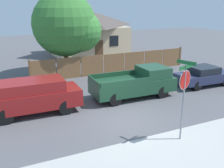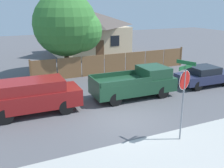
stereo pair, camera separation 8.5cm
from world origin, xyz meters
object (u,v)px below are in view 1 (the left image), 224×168
house (87,32)px  red_suv (33,96)px  parked_sedan (204,75)px  stop_sign (184,87)px  oak_tree (68,26)px  orange_pickup (136,83)px

house → red_suv: (-8.44, -14.92, -1.55)m
parked_sedan → stop_sign: size_ratio=1.20×
oak_tree → red_suv: bearing=-119.3°
oak_tree → red_suv: (-4.13, -7.37, -2.90)m
orange_pickup → stop_sign: size_ratio=1.52×
red_suv → orange_pickup: size_ratio=0.93×
oak_tree → stop_sign: oak_tree is taller
house → orange_pickup: house is taller
orange_pickup → red_suv: bearing=-178.7°
orange_pickup → parked_sedan: (5.55, 0.01, -0.17)m
house → stop_sign: bearing=-98.9°
oak_tree → red_suv: size_ratio=1.36×
stop_sign → red_suv: bearing=114.1°
red_suv → parked_sedan: 11.77m
oak_tree → parked_sedan: 11.08m
house → red_suv: size_ratio=1.70×
oak_tree → stop_sign: 13.01m
house → orange_pickup: bearing=-98.5°
house → parked_sedan: size_ratio=1.99×
house → red_suv: bearing=-119.5°
oak_tree → parked_sedan: size_ratio=1.59×
oak_tree → red_suv: oak_tree is taller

